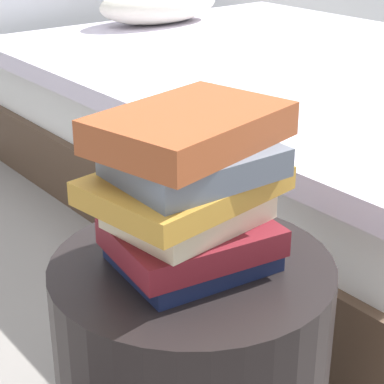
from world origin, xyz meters
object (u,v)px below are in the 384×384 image
at_px(book_maroon, 191,237).
at_px(book_ochre, 185,185).
at_px(bed, 290,119).
at_px(side_table, 192,373).
at_px(book_navy, 192,255).
at_px(book_rust, 191,128).
at_px(book_slate, 194,162).
at_px(book_cream, 188,209).

relative_size(book_maroon, book_ochre, 0.84).
height_order(bed, side_table, bed).
height_order(side_table, book_navy, book_navy).
bearing_deg(book_ochre, bed, 29.62).
distance_m(book_navy, book_rust, 0.21).
distance_m(book_maroon, book_rust, 0.17).
bearing_deg(book_slate, book_ochre, 122.40).
bearing_deg(book_rust, book_navy, -128.38).
height_order(book_navy, book_slate, book_slate).
height_order(bed, book_maroon, bed).
relative_size(bed, book_rust, 7.16).
xyz_separation_m(book_cream, book_slate, (0.01, -0.01, 0.08)).
distance_m(bed, book_cream, 1.46).
height_order(book_cream, book_ochre, book_ochre).
distance_m(bed, book_slate, 1.48).
height_order(book_ochre, book_slate, book_slate).
relative_size(book_cream, book_slate, 0.95).
relative_size(bed, book_cream, 9.24).
bearing_deg(side_table, book_maroon, -134.87).
relative_size(bed, book_ochre, 7.17).
bearing_deg(book_ochre, book_maroon, -98.59).
bearing_deg(book_ochre, book_slate, -66.71).
relative_size(book_navy, book_cream, 1.01).
bearing_deg(book_navy, book_slate, -84.83).
bearing_deg(book_rust, side_table, -129.98).
relative_size(side_table, book_cream, 2.08).
bearing_deg(book_navy, side_table, 80.00).
xyz_separation_m(book_maroon, book_rust, (0.02, 0.02, 0.17)).
distance_m(book_cream, book_rust, 0.13).
bearing_deg(side_table, book_rust, 60.08).
distance_m(side_table, book_cream, 0.31).
bearing_deg(book_maroon, book_ochre, 97.44).
bearing_deg(book_rust, book_cream, -158.02).
height_order(book_navy, book_ochre, book_ochre).
xyz_separation_m(book_slate, book_rust, (0.01, 0.02, 0.05)).
bearing_deg(book_slate, book_maroon, -155.15).
xyz_separation_m(side_table, book_slate, (-0.00, -0.01, 0.39)).
bearing_deg(book_cream, side_table, -32.51).
distance_m(book_navy, book_ochre, 0.12).
relative_size(bed, book_maroon, 8.50).
bearing_deg(side_table, bed, 35.96).
height_order(book_cream, book_rust, book_rust).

